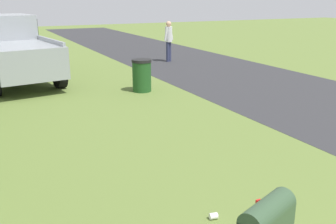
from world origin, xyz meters
name	(u,v)px	position (x,y,z in m)	size (l,w,h in m)	color
pickup_truck	(9,46)	(15.26, 1.85, 1.11)	(5.79, 2.69, 2.09)	#93999E
trash_bin	(142,75)	(11.86, -1.39, 0.47)	(0.57, 0.57, 0.94)	#1E4C1E
pedestrian	(169,38)	(16.34, -4.49, 0.98)	(0.30, 0.52, 1.69)	#2D3351
litter_cup_midfield_a	(213,216)	(5.25, 0.41, 0.04)	(0.08, 0.08, 0.10)	white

